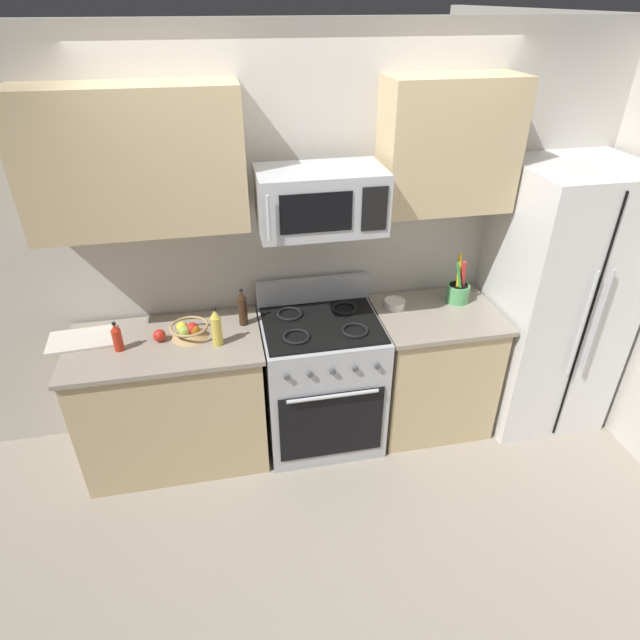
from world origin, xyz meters
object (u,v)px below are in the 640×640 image
Objects in this scene: microwave at (321,200)px; prep_bowl at (395,303)px; utensil_crock at (458,291)px; bottle_hot_sauce at (117,338)px; bottle_oil at (216,328)px; range_oven at (321,380)px; apple_loose at (159,335)px; bottle_soy at (243,308)px; refrigerator at (553,300)px; fruit_basket at (189,330)px; cutting_board at (82,339)px.

microwave is 5.01× the size of prep_bowl.
utensil_crock reaches higher than bottle_hot_sauce.
range_oven is at bearing 8.01° from bottle_oil.
bottle_soy is (0.51, 0.09, 0.08)m from apple_loose.
refrigerator is at bearing -12.16° from utensil_crock.
fruit_basket is (-2.41, 0.04, 0.04)m from refrigerator.
bottle_hot_sauce is (-2.18, -0.16, 0.01)m from utensil_crock.
refrigerator is at bearing -1.64° from microwave.
microwave is 0.94m from prep_bowl.
bottle_hot_sauce is 1.75m from prep_bowl.
utensil_crock reaches higher than bottle_oil.
utensil_crock is at bearing -0.64° from prep_bowl.
bottle_soy is (-0.48, 0.11, 0.55)m from range_oven.
range_oven is 0.74m from bottle_soy.
bottle_soy is (-0.48, 0.08, -0.69)m from microwave.
prep_bowl is (1.34, 0.10, -0.02)m from fruit_basket.
utensil_crock is 1.82× the size of bottle_hot_sauce.
apple_loose is 0.24m from bottle_hot_sauce.
bottle_oil reaches higher than bottle_soy.
utensil_crock is at bearing 5.40° from microwave.
bottle_hot_sauce is 0.75× the size of bottle_soy.
cutting_board is 1.98m from prep_bowl.
bottle_soy is at bearing -179.04° from prep_bowl.
bottle_hot_sauce is at bearing -167.63° from apple_loose.
utensil_crock is 1.63m from bottle_oil.
utensil_crock is at bearing 7.07° from range_oven.
refrigerator is at bearing -3.44° from bottle_soy.
range_oven is 2.80× the size of cutting_board.
microwave is (-0.00, 0.03, 1.24)m from range_oven.
utensil_crock is 0.44m from prep_bowl.
refrigerator is 5.38× the size of utensil_crock.
apple_loose is at bearing 12.37° from bottle_hot_sauce.
microwave is 2.80× the size of bottle_oil.
range_oven reaches higher than apple_loose.
utensil_crock is at bearing 4.09° from bottle_hot_sauce.
cutting_board is at bearing 176.80° from microwave.
range_oven is 1.10m from utensil_crock.
apple_loose is at bearing -176.90° from utensil_crock.
fruit_basket is 3.07× the size of apple_loose.
fruit_basket is at bearing -7.91° from cutting_board.
prep_bowl is (-1.08, 0.14, 0.02)m from refrigerator.
apple_loose is at bearing -175.81° from prep_bowl.
range_oven is 1.10m from apple_loose.
bottle_hot_sauce reaches higher than cutting_board.
bottle_oil is at bearing -169.57° from prep_bowl.
bottle_soy is at bearing 11.05° from bottle_hot_sauce.
bottle_hot_sauce is at bearing -174.72° from prep_bowl.
utensil_crock reaches higher than range_oven.
microwave reaches higher than prep_bowl.
fruit_basket is at bearing 178.55° from range_oven.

